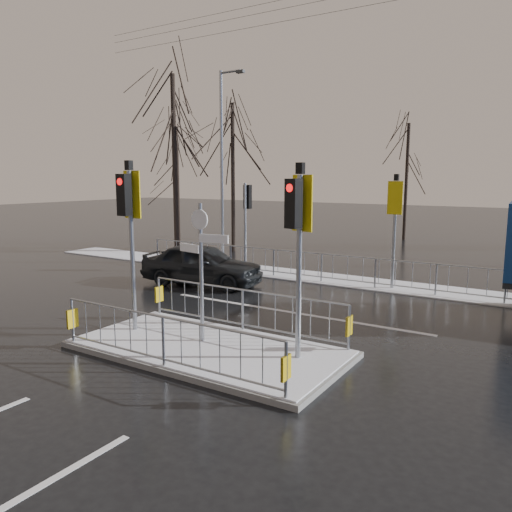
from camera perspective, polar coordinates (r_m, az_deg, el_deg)
The scene contains 11 objects.
ground at distance 11.13m, azimuth -5.54°, elevation -10.84°, with size 120.00×120.00×0.00m, color black.
snow_verge at distance 18.43m, azimuth 11.06°, elevation -2.90°, with size 30.00×2.00×0.04m, color white.
lane_markings at distance 10.89m, azimuth -6.63°, elevation -11.31°, with size 8.00×11.38×0.01m.
traffic_island at distance 11.02m, azimuth -5.58°, elevation -8.90°, with size 6.00×3.04×4.15m.
far_kerb_fixtures at distance 17.68m, azimuth 11.45°, elevation -0.12°, with size 18.00×0.65×3.83m.
car_far_lane at distance 17.66m, azimuth -6.19°, elevation -0.94°, with size 1.73×4.31×1.47m, color black.
tree_near_a at distance 25.76m, azimuth -9.38°, elevation 14.12°, with size 4.75×4.75×8.97m.
tree_near_b at distance 25.32m, azimuth -2.67°, elevation 12.13°, with size 4.00×4.00×7.55m.
tree_near_c at distance 28.86m, azimuth -8.98°, elevation 10.37°, with size 3.50×3.50×6.61m.
tree_far_a at distance 31.43m, azimuth 16.91°, elevation 10.57°, with size 3.75×3.75×7.08m.
street_lamp_left at distance 21.94m, azimuth -3.80°, elevation 10.88°, with size 1.25×0.18×8.20m.
Camera 1 is at (6.45, -8.25, 3.78)m, focal length 35.00 mm.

